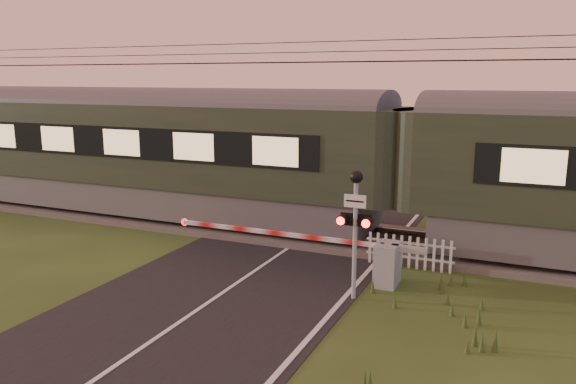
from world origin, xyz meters
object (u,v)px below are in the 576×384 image
at_px(picket_fence, 409,252).
at_px(train, 405,166).
at_px(boom_gate, 373,260).
at_px(crossing_signal, 355,212).

bearing_deg(picket_fence, train, 108.16).
distance_m(train, boom_gate, 3.83).
relative_size(boom_gate, crossing_signal, 2.31).
xyz_separation_m(train, crossing_signal, (-0.10, -4.57, -0.38)).
xyz_separation_m(boom_gate, picket_fence, (0.60, 1.45, -0.15)).
distance_m(train, crossing_signal, 4.59).
height_order(boom_gate, crossing_signal, crossing_signal).
xyz_separation_m(train, picket_fence, (0.62, -1.89, -2.01)).
bearing_deg(crossing_signal, picket_fence, 74.85).
bearing_deg(crossing_signal, boom_gate, 84.16).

